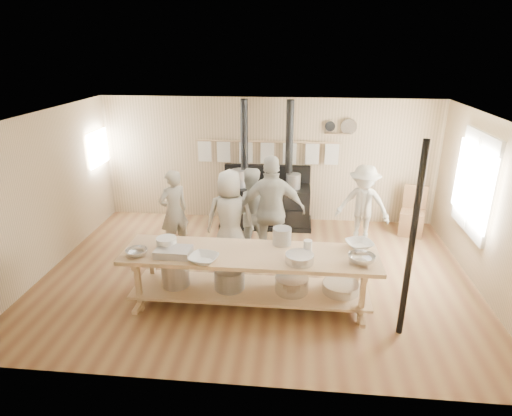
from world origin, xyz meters
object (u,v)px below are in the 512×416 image
at_px(prep_table, 249,273).
at_px(cook_left, 250,211).
at_px(cook_by_window, 363,205).
at_px(cook_far_left, 174,211).
at_px(cook_center, 230,218).
at_px(chair, 412,220).
at_px(cook_right, 272,211).
at_px(roasting_pan, 173,252).
at_px(stove, 266,201).

bearing_deg(prep_table, cook_left, 96.32).
height_order(cook_left, cook_by_window, cook_left).
distance_m(prep_table, cook_far_left, 2.27).
xyz_separation_m(cook_center, chair, (3.44, 1.53, -0.54)).
xyz_separation_m(cook_far_left, cook_right, (1.79, -0.29, 0.19)).
xyz_separation_m(chair, roasting_pan, (-3.99, -3.03, 0.62)).
distance_m(stove, prep_table, 3.02).
bearing_deg(cook_by_window, chair, 44.46).
distance_m(prep_table, cook_left, 1.76).
bearing_deg(stove, roasting_pan, -107.94).
xyz_separation_m(prep_table, cook_far_left, (-1.56, 1.64, 0.25)).
bearing_deg(prep_table, chair, 43.82).
distance_m(prep_table, roasting_pan, 1.12).
relative_size(cook_far_left, cook_center, 0.93).
distance_m(cook_far_left, cook_right, 1.82).
relative_size(stove, cook_far_left, 1.68).
xyz_separation_m(prep_table, cook_right, (0.23, 1.35, 0.44)).
relative_size(cook_left, roasting_pan, 3.29).
height_order(stove, cook_far_left, stove).
distance_m(cook_far_left, roasting_pan, 1.90).
xyz_separation_m(cook_far_left, cook_by_window, (3.44, 0.66, 0.00)).
relative_size(cook_by_window, chair, 1.59).
height_order(stove, roasting_pan, stove).
bearing_deg(cook_center, prep_table, 102.40).
bearing_deg(cook_by_window, prep_table, -111.73).
xyz_separation_m(cook_by_window, chair, (1.08, 0.55, -0.49)).
bearing_deg(roasting_pan, cook_far_left, 105.99).
relative_size(cook_center, cook_by_window, 1.07).
relative_size(prep_table, roasting_pan, 7.39).
xyz_separation_m(cook_center, cook_by_window, (2.36, 0.98, -0.06)).
relative_size(stove, cook_center, 1.56).
relative_size(cook_center, cook_right, 0.87).
bearing_deg(cook_center, cook_by_window, -165.00).
height_order(cook_far_left, cook_center, cook_center).
relative_size(cook_left, cook_right, 0.83).
bearing_deg(cook_by_window, cook_right, -132.56).
bearing_deg(cook_by_window, stove, 176.49).
distance_m(prep_table, chair, 4.11).
distance_m(stove, cook_left, 1.34).
relative_size(prep_table, cook_right, 1.88).
bearing_deg(cook_far_left, prep_table, 89.94).
relative_size(cook_right, chair, 1.97).
bearing_deg(stove, cook_right, -82.16).
bearing_deg(chair, cook_center, -138.91).
height_order(stove, cook_right, stove).
xyz_separation_m(stove, cook_by_window, (1.88, -0.72, 0.25)).
xyz_separation_m(stove, cook_right, (0.23, -1.67, 0.44)).
bearing_deg(roasting_pan, chair, 37.14).
relative_size(cook_left, chair, 1.64).
xyz_separation_m(cook_left, cook_by_window, (2.07, 0.57, -0.03)).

